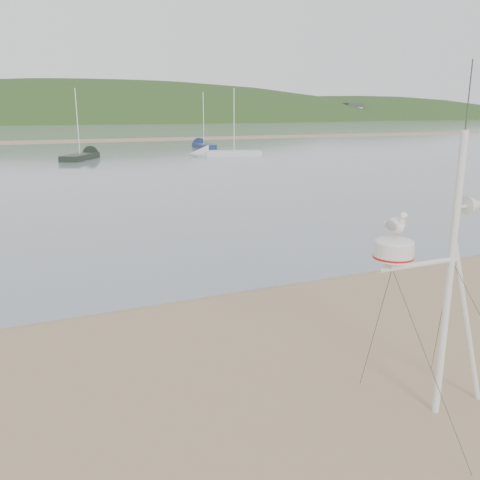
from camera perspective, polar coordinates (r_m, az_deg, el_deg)
name	(u,v)px	position (r m, az deg, el deg)	size (l,w,h in m)	color
ground	(164,410)	(7.69, -8.51, -18.37)	(560.00, 560.00, 0.00)	#917453
water	(16,129)	(138.36, -23.86, 11.35)	(560.00, 256.00, 0.04)	slate
sandbar	(23,142)	(76.41, -23.18, 10.08)	(560.00, 7.00, 0.07)	#917453
hill_ridge	(62,166)	(243.30, -19.37, 7.82)	(620.00, 180.00, 80.00)	#203716
far_cottages	(21,112)	(202.34, -23.38, 13.07)	(294.40, 6.30, 8.00)	silver
mast_rig	(443,339)	(7.50, 21.79, -10.28)	(2.10, 2.25, 4.75)	silver
sailboat_blue_far	(200,145)	(60.93, -4.48, 10.60)	(2.37, 6.95, 6.77)	#16254F
sailboat_white_near	(216,153)	(48.34, -2.76, 9.68)	(6.89, 3.95, 6.72)	silver
sailboat_dark_mid	(88,155)	(48.40, -16.71, 9.12)	(4.73, 6.49, 6.56)	black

